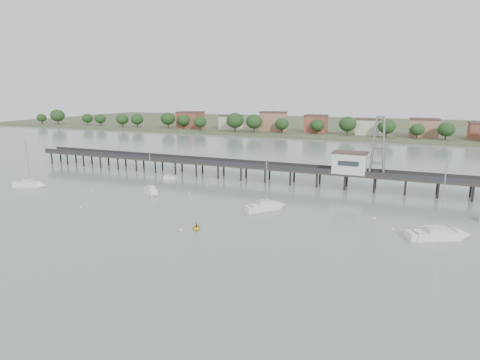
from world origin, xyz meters
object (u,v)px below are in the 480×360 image
at_px(sailboat_b, 152,192).
at_px(yellow_dinghy, 196,229).
at_px(lattice_tower, 379,146).
at_px(white_tender, 170,178).
at_px(sailboat_a, 33,184).
at_px(pier, 255,167).
at_px(sailboat_d, 446,235).
at_px(sailboat_c, 270,206).

height_order(sailboat_b, yellow_dinghy, sailboat_b).
xyz_separation_m(lattice_tower, yellow_dinghy, (-27.09, -41.55, -11.10)).
bearing_deg(white_tender, sailboat_a, -148.74).
relative_size(sailboat_a, white_tender, 3.50).
relative_size(pier, sailboat_b, 14.98).
distance_m(sailboat_d, sailboat_c, 32.82).
xyz_separation_m(lattice_tower, sailboat_a, (-81.22, -29.40, -10.46)).
bearing_deg(white_tender, sailboat_c, -33.11).
relative_size(sailboat_a, yellow_dinghy, 4.77).
xyz_separation_m(pier, sailboat_c, (12.55, -24.77, -3.16)).
bearing_deg(sailboat_d, white_tender, 134.88).
xyz_separation_m(sailboat_b, white_tender, (-5.59, 16.44, -0.23)).
bearing_deg(lattice_tower, sailboat_d, -65.41).
relative_size(sailboat_d, yellow_dinghy, 6.02).
distance_m(sailboat_b, white_tender, 17.36).
bearing_deg(sailboat_d, yellow_dinghy, 169.21).
xyz_separation_m(white_tender, yellow_dinghy, (26.99, -33.78, -0.43)).
xyz_separation_m(sailboat_c, sailboat_b, (-29.54, 0.56, 0.02)).
xyz_separation_m(lattice_tower, sailboat_b, (-48.49, -24.21, -10.44)).
height_order(lattice_tower, sailboat_a, lattice_tower).
bearing_deg(white_tender, sailboat_b, -78.50).
bearing_deg(yellow_dinghy, white_tender, 105.85).
bearing_deg(pier, white_tender, -161.00).
xyz_separation_m(pier, sailboat_d, (45.02, -29.54, -3.17)).
height_order(white_tender, yellow_dinghy, yellow_dinghy).
height_order(sailboat_d, white_tender, sailboat_d).
xyz_separation_m(pier, yellow_dinghy, (4.41, -41.55, -3.79)).
distance_m(pier, white_tender, 24.12).
distance_m(sailboat_d, white_tender, 71.02).
relative_size(pier, sailboat_a, 11.51).
relative_size(pier, white_tender, 40.26).
height_order(sailboat_b, white_tender, sailboat_b).
bearing_deg(pier, sailboat_b, -125.06).
distance_m(lattice_tower, sailboat_a, 87.01).
height_order(lattice_tower, yellow_dinghy, lattice_tower).
bearing_deg(sailboat_a, white_tender, 21.63).
xyz_separation_m(sailboat_d, sailboat_a, (-94.74, 0.14, 0.02)).
bearing_deg(yellow_dinghy, sailboat_d, -6.30).
bearing_deg(sailboat_d, pier, 119.46).
xyz_separation_m(sailboat_b, sailboat_a, (-32.73, -5.18, -0.02)).
relative_size(sailboat_c, white_tender, 3.80).
height_order(pier, lattice_tower, lattice_tower).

